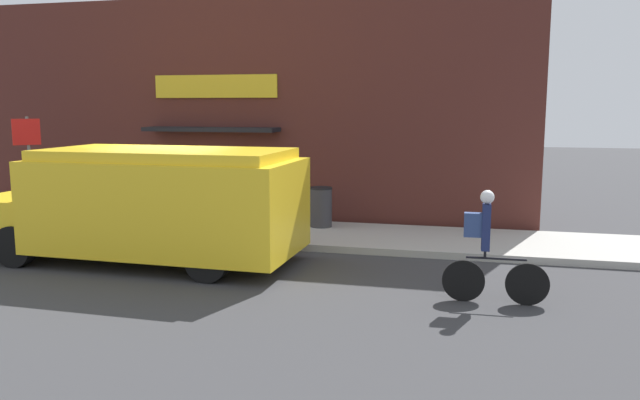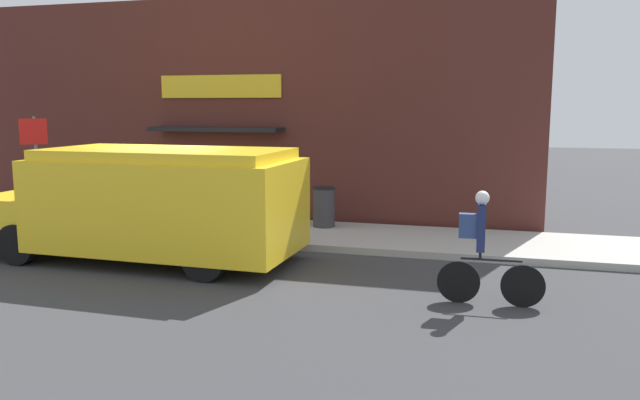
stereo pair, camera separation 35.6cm
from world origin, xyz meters
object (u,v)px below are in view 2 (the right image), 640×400
at_px(school_bus, 151,203).
at_px(stop_sign_post, 36,153).
at_px(cyclist, 483,250).
at_px(trash_bin, 324,207).

bearing_deg(school_bus, stop_sign_post, 156.15).
distance_m(school_bus, stop_sign_post, 4.64).
relative_size(school_bus, stop_sign_post, 2.46).
xyz_separation_m(school_bus, cyclist, (6.11, -1.08, -0.29)).
distance_m(school_bus, cyclist, 6.21).
distance_m(cyclist, trash_bin, 5.77).
xyz_separation_m(cyclist, trash_bin, (-3.64, 4.48, -0.22)).
bearing_deg(trash_bin, school_bus, -125.97).
bearing_deg(stop_sign_post, trash_bin, 12.35).
relative_size(school_bus, cyclist, 3.66).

